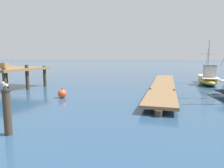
# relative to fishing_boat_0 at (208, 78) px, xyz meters

# --- Properties ---
(floating_dock) EXTENTS (2.82, 16.70, 0.53)m
(floating_dock) POSITION_rel_fishing_boat_0_xyz_m (-4.47, -4.12, -0.20)
(floating_dock) COLOR brown
(floating_dock) RESTS_ON ground
(fishing_boat_0) EXTENTS (2.33, 5.85, 4.33)m
(fishing_boat_0) POSITION_rel_fishing_boat_0_xyz_m (0.00, 0.00, 0.00)
(fishing_boat_0) COLOR gold
(fishing_boat_0) RESTS_ON ground
(pier_platform) EXTENTS (6.05, 5.89, 2.22)m
(pier_platform) POSITION_rel_fishing_boat_0_xyz_m (-17.84, -6.57, 1.03)
(pier_platform) COLOR brown
(pier_platform) RESTS_ON ground
(mooring_piling) EXTENTS (0.30, 0.30, 1.60)m
(mooring_piling) POSITION_rel_fishing_boat_0_xyz_m (-10.11, -15.59, 0.27)
(mooring_piling) COLOR #3D3023
(mooring_piling) RESTS_ON ground
(perched_seagull) EXTENTS (0.37, 0.22, 0.27)m
(perched_seagull) POSITION_rel_fishing_boat_0_xyz_m (-10.11, -15.59, 1.18)
(perched_seagull) COLOR gold
(perched_seagull) RESTS_ON mooring_piling
(mooring_buoy) EXTENTS (0.57, 0.57, 0.64)m
(mooring_buoy) POSITION_rel_fishing_boat_0_xyz_m (-11.15, -9.38, -0.28)
(mooring_buoy) COLOR #E04C1E
(mooring_buoy) RESTS_ON ground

